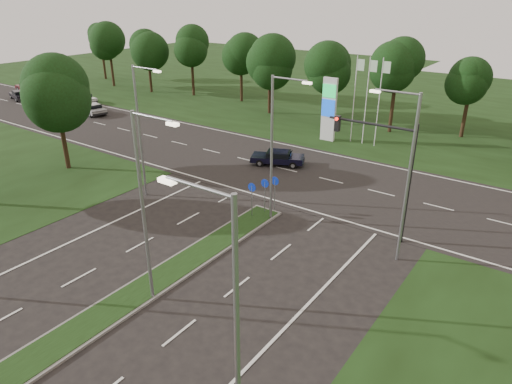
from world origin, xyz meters
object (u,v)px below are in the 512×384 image
Objects in this scene: far_car_b at (83,98)px; far_car_d at (28,87)px; far_car_a at (93,109)px; far_car_c at (20,95)px; navy_sedan at (278,157)px.

far_car_d is (-12.76, 0.00, 0.00)m from far_car_b.
far_car_a is 18.77m from far_car_d.
far_car_c is at bearing 107.53° from far_car_a.
far_car_c is at bearing 64.14° from navy_sedan.
far_car_a reaches higher than navy_sedan.
far_car_a is 6.45m from far_car_b.
far_car_d is (-18.56, 2.80, 0.02)m from far_car_a.
far_car_b is 12.76m from far_car_d.
navy_sedan is at bearing -78.63° from far_car_a.
far_car_d is (-45.39, 4.42, 0.05)m from navy_sedan.
far_car_b is at bearing 79.14° from far_car_a.
navy_sedan is 1.04× the size of far_car_c.
far_car_a is 14.52m from far_car_c.
far_car_c is 5.35m from far_car_d.
navy_sedan is 41.34m from far_car_c.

